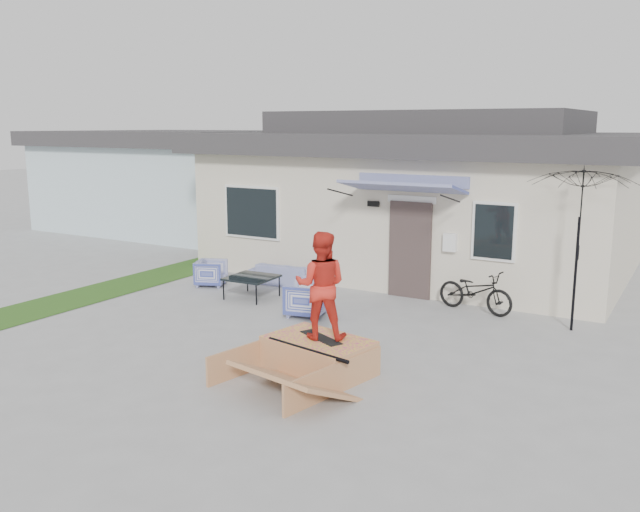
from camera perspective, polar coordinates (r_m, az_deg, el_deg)
The scene contains 13 objects.
ground at distance 11.51m, azimuth -5.88°, elevation -7.72°, with size 90.00×90.00×0.00m, color gray.
grass_strip at distance 16.30m, azimuth -16.57°, elevation -2.47°, with size 1.40×8.00×0.01m, color #254C17.
house at distance 18.05m, azimuth 9.19°, elevation 5.37°, with size 10.80×8.49×4.10m.
neighbor_house at distance 25.37m, azimuth -11.85°, elevation 6.54°, with size 8.60×7.60×3.50m.
loveseat at distance 15.78m, azimuth -2.93°, elevation -1.25°, with size 1.68×0.49×0.66m, color navy.
armchair_left at distance 15.82m, azimuth -9.27°, elevation -1.33°, with size 0.65×0.61×0.67m, color navy.
armchair_right at distance 13.15m, azimuth -1.21°, elevation -3.55°, with size 0.73×0.68×0.75m, color navy.
coffee_table at distance 14.61m, azimuth -5.85°, elevation -2.66°, with size 0.97×0.97×0.48m, color black.
bicycle at distance 13.76m, azimuth 13.14°, elevation -2.55°, with size 0.57×1.63×1.04m, color black.
patio_umbrella at distance 12.80m, azimuth 21.17°, elevation 1.58°, with size 2.09×1.96×2.20m.
skate_ramp at distance 10.27m, azimuth -0.12°, elevation -8.48°, with size 1.54×2.05×0.51m, color #AE7449, non-canonical shape.
skateboard at distance 10.22m, azimuth 0.07°, elevation -6.91°, with size 0.87×0.22×0.05m, color black.
skater at distance 9.99m, azimuth 0.07°, elevation -2.31°, with size 0.80×0.62×1.63m, color red.
Camera 1 is at (6.48, -8.76, 3.70)m, focal length 37.50 mm.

